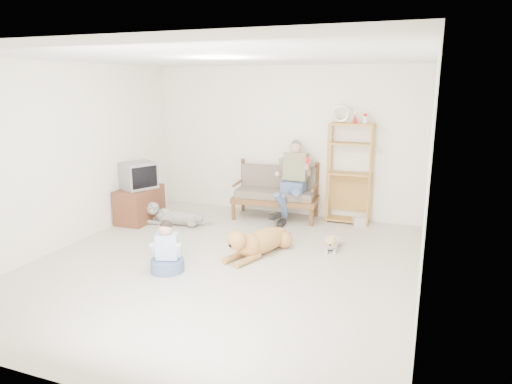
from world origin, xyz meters
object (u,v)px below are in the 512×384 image
at_px(loveseat, 277,191).
at_px(golden_retriever, 258,242).
at_px(tv_stand, 139,204).
at_px(etagere, 349,172).

relative_size(loveseat, golden_retriever, 1.05).
distance_m(loveseat, golden_retriever, 1.92).
distance_m(tv_stand, golden_retriever, 2.67).
bearing_deg(tv_stand, loveseat, 25.06).
xyz_separation_m(etagere, golden_retriever, (-0.93, -2.01, -0.71)).
bearing_deg(golden_retriever, loveseat, 119.73).
height_order(tv_stand, golden_retriever, tv_stand).
height_order(etagere, tv_stand, etagere).
distance_m(etagere, tv_stand, 3.73).
bearing_deg(tv_stand, golden_retriever, -18.24).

